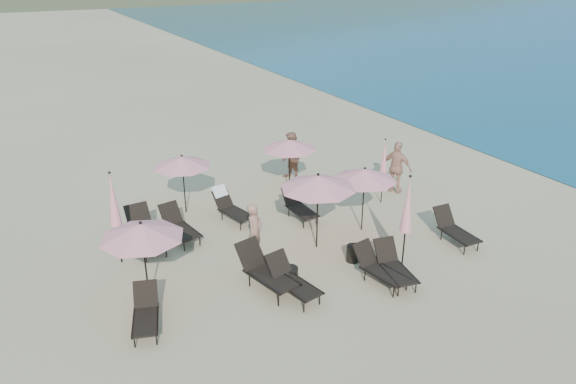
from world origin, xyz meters
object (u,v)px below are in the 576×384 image
lounger_6 (145,231)px  lounger_3 (379,267)px  umbrella_open_2 (365,175)px  beachgoer_b (292,157)px  lounger_0 (145,312)px  umbrella_open_3 (182,162)px  lounger_9 (299,206)px  umbrella_open_1 (318,182)px  umbrella_closed_2 (113,200)px  lounger_2 (292,280)px  beachgoer_a (255,231)px  beachgoer_c (397,168)px  lounger_4 (394,265)px  umbrella_open_0 (141,231)px  lounger_1 (265,270)px  umbrella_closed_0 (408,205)px  umbrella_open_4 (289,144)px  lounger_8 (230,206)px  side_table_1 (353,253)px  umbrella_closed_1 (384,158)px  lounger_7 (179,225)px  lounger_5 (455,229)px  side_table_0 (290,275)px

lounger_6 → lounger_3: bearing=-46.5°
umbrella_open_2 → beachgoer_b: (0.12, 4.54, -0.92)m
lounger_0 → umbrella_open_3: bearing=80.0°
lounger_9 → umbrella_open_1: umbrella_open_1 is taller
lounger_6 → umbrella_closed_2: bearing=-149.6°
lounger_0 → lounger_2: 3.58m
lounger_6 → beachgoer_a: size_ratio=1.14×
lounger_2 → beachgoer_c: 7.40m
lounger_2 → lounger_4: 2.76m
umbrella_open_0 → beachgoer_a: umbrella_open_0 is taller
lounger_1 → umbrella_closed_0: size_ratio=0.70×
lounger_6 → beachgoer_a: 3.28m
lounger_1 → umbrella_open_1: umbrella_open_1 is taller
lounger_4 → umbrella_closed_2: 7.56m
umbrella_closed_2 → umbrella_open_3: bearing=39.0°
lounger_9 → beachgoer_a: beachgoer_a is taller
lounger_0 → umbrella_open_4: (6.64, 5.05, 1.40)m
lounger_1 → lounger_4: (3.08, -1.34, -0.07)m
lounger_3 → lounger_4: (0.40, -0.11, -0.00)m
umbrella_open_0 → lounger_1: bearing=-18.1°
umbrella_open_0 → lounger_9: bearing=20.9°
lounger_8 → lounger_9: size_ratio=1.10×
umbrella_closed_2 → beachgoer_a: (3.35, -1.59, -1.06)m
lounger_2 → side_table_1: 2.38m
umbrella_open_4 → umbrella_closed_1: umbrella_closed_1 is taller
lounger_1 → lounger_7: size_ratio=1.15×
lounger_5 → umbrella_closed_0: 2.85m
lounger_3 → umbrella_open_4: size_ratio=0.82×
lounger_2 → umbrella_open_2: 4.37m
umbrella_open_4 → beachgoer_a: 4.74m
umbrella_open_3 → umbrella_closed_1: umbrella_closed_1 is taller
umbrella_open_0 → umbrella_open_1: umbrella_open_1 is taller
lounger_2 → beachgoer_a: beachgoer_a is taller
umbrella_open_4 → side_table_0: (-2.85, -5.04, -1.59)m
lounger_9 → umbrella_open_2: umbrella_open_2 is taller
umbrella_closed_0 → lounger_5: bearing=11.7°
beachgoer_a → beachgoer_c: beachgoer_c is taller
lounger_9 → umbrella_open_0: umbrella_open_0 is taller
lounger_9 → umbrella_open_1: bearing=-104.9°
lounger_8 → umbrella_open_2: size_ratio=0.80×
beachgoer_c → lounger_4: bearing=115.4°
lounger_7 → umbrella_open_1: size_ratio=0.73×
side_table_0 → umbrella_open_3: bearing=99.6°
lounger_9 → beachgoer_a: size_ratio=0.92×
umbrella_closed_0 → beachgoer_a: (-3.14, 2.55, -1.11)m
beachgoer_a → beachgoer_c: bearing=-25.2°
umbrella_open_0 → umbrella_open_2: (6.81, 0.45, -0.09)m
lounger_3 → umbrella_open_0: 6.03m
umbrella_open_3 → beachgoer_c: (7.03, -2.11, -0.84)m
lounger_4 → umbrella_closed_1: (2.74, 3.99, 1.17)m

